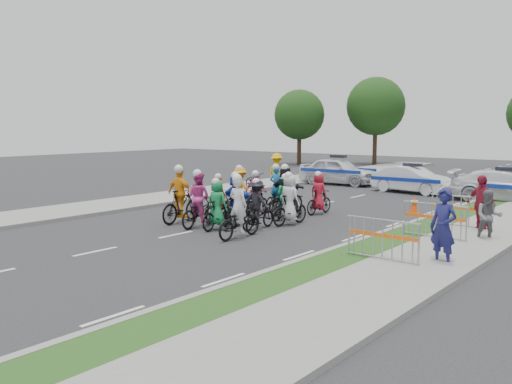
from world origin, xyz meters
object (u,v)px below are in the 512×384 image
Objects in this scene: rider_12 at (277,195)px; barrier_2 at (461,213)px; police_car_0 at (338,171)px; rider_11 at (286,194)px; rider_8 at (286,202)px; police_car_1 at (412,180)px; rider_5 at (236,202)px; rider_6 at (220,204)px; rider_2 at (199,206)px; rider_3 at (181,201)px; cone_0 at (414,204)px; rider_13 at (319,197)px; parked_bike at (254,181)px; marshal_hiviz at (277,171)px; spectator_2 at (481,204)px; rider_10 at (241,194)px; tree_0 at (299,115)px; rider_4 at (258,209)px; barrier_1 at (434,222)px; spectator_1 at (489,216)px; tree_3 at (376,106)px; rider_0 at (239,217)px; rider_1 at (218,209)px; spectator_0 at (443,228)px; rider_7 at (290,204)px; police_car_2 at (506,186)px; barrier_0 at (382,242)px; rider_9 at (257,198)px.

rider_12 is 0.95× the size of barrier_2.
rider_11 is at bearing -163.02° from police_car_0.
rider_8 is 10.48m from police_car_1.
rider_6 is (-1.06, 0.34, -0.20)m from rider_5.
rider_6 is at bearing -80.71° from rider_2.
rider_3 reaches higher than cone_0.
rider_13 is 8.34m from parked_bike.
parked_bike is at bearing 95.18° from marshal_hiviz.
spectator_2 is 0.98× the size of marshal_hiviz.
rider_10 is 1.00× the size of marshal_hiviz.
tree_0 is at bearing -61.23° from rider_6.
parked_bike is at bearing -70.50° from rider_3.
rider_4 is 0.84× the size of barrier_1.
spectator_1 is 0.21× the size of tree_3.
cone_0 is 9.89m from parked_bike.
rider_0 is 0.44× the size of police_car_0.
rider_0 reaches higher than rider_1.
rider_0 is 3.43m from rider_6.
rider_5 is (-0.18, 1.18, 0.10)m from rider_1.
spectator_0 is at bearing -63.10° from cone_0.
rider_6 is 0.90× the size of rider_10.
rider_6 is at bearing 60.02° from rider_13.
spectator_1 is (6.60, 2.41, 0.11)m from rider_4.
rider_7 is at bearing -89.82° from rider_0.
rider_1 is at bearing 98.52° from rider_11.
rider_12 is at bearing -39.74° from rider_8.
marshal_hiviz is (-5.37, 9.81, 0.17)m from rider_5.
spectator_1 is 0.89× the size of parked_bike.
tree_3 reaches higher than rider_11.
rider_6 reaches higher than barrier_2.
rider_5 is 1.17× the size of spectator_1.
rider_11 reaches higher than rider_1.
rider_4 is (0.95, 0.90, -0.01)m from rider_1.
spectator_0 is at bearing -50.69° from tree_0.
spectator_1 is at bearing 164.44° from rider_12.
rider_8 is at bearing -105.13° from rider_5.
spectator_1 is (11.46, -11.37, 0.01)m from police_car_0.
tree_0 is at bearing -51.28° from rider_5.
rider_3 is 9.37m from spectator_0.
rider_0 is 1.05× the size of rider_10.
spectator_0 is at bearing -111.03° from spectator_1.
rider_1 is 0.42× the size of police_car_1.
rider_5 reaches higher than police_car_2.
spectator_2 is 30.72m from tree_0.
spectator_0 is at bearing -65.90° from barrier_1.
tree_3 is (-7.66, 27.19, 4.17)m from rider_10.
rider_9 is at bearing 150.67° from barrier_0.
rider_11 is at bearing -116.74° from rider_6.
police_car_0 reaches higher than police_car_1.
spectator_1 is (7.74, 2.13, 0.01)m from rider_5.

